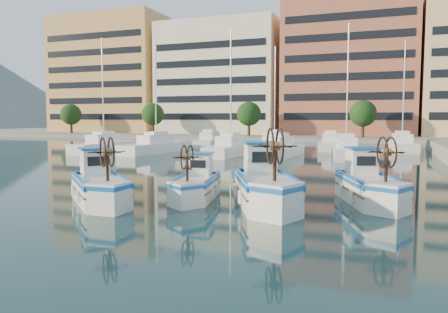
# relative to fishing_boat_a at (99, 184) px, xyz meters

# --- Properties ---
(ground) EXTENTS (300.00, 300.00, 0.00)m
(ground) POSITION_rel_fishing_boat_a_xyz_m (3.84, 0.91, -0.76)
(ground) COLOR #17393D
(ground) RESTS_ON ground
(waterfront) EXTENTS (180.00, 40.00, 25.60)m
(waterfront) POSITION_rel_fishing_boat_a_xyz_m (13.07, 65.96, 10.33)
(waterfront) COLOR gray
(waterfront) RESTS_ON ground
(yacht_marina) EXTENTS (39.96, 20.66, 11.50)m
(yacht_marina) POSITION_rel_fishing_boat_a_xyz_m (0.80, 28.27, -0.24)
(yacht_marina) COLOR white
(yacht_marina) RESTS_ON ground
(fishing_boat_a) EXTENTS (4.29, 4.27, 2.78)m
(fishing_boat_a) POSITION_rel_fishing_boat_a_xyz_m (0.00, 0.00, 0.00)
(fishing_boat_a) COLOR white
(fishing_boat_a) RESTS_ON ground
(fishing_boat_b) EXTENTS (2.30, 4.00, 2.43)m
(fishing_boat_b) POSITION_rel_fishing_boat_a_xyz_m (3.39, 2.18, -0.10)
(fishing_boat_b) COLOR white
(fishing_boat_b) RESTS_ON ground
(fishing_boat_c) EXTENTS (3.83, 5.19, 3.13)m
(fishing_boat_c) POSITION_rel_fishing_boat_a_xyz_m (6.52, 1.81, 0.10)
(fishing_boat_c) COLOR white
(fishing_boat_c) RESTS_ON ground
(fishing_boat_d) EXTENTS (3.15, 4.63, 2.79)m
(fishing_boat_d) POSITION_rel_fishing_boat_a_xyz_m (10.41, 3.78, 0.01)
(fishing_boat_d) COLOR white
(fishing_boat_d) RESTS_ON ground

